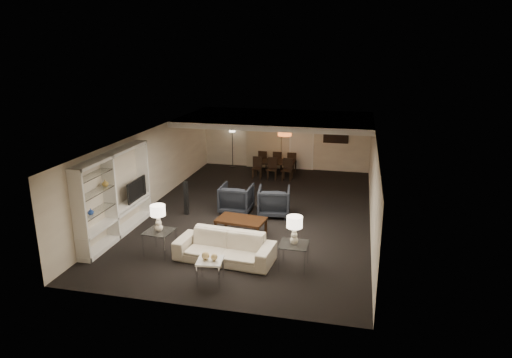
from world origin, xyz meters
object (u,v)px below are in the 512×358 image
object	(u,v)px
pendant_light	(285,132)
chair_fm	(278,161)
armchair_left	(236,199)
chair_fr	(292,162)
side_table_left	(160,242)
television	(133,189)
dining_table	(275,168)
chair_fl	(264,160)
table_lamp_left	(158,218)
floor_lamp	(232,147)
marble_table	(210,271)
chair_nr	(287,170)
sofa	(225,247)
side_table_right	(294,256)
vase_amber	(105,183)
armchair_right	(274,201)
table_lamp_right	(294,230)
coffee_table	(241,227)
chair_nl	(257,168)
chair_nm	(272,169)
floor_speaker	(186,198)
vase_blue	(91,212)

from	to	relation	value
pendant_light	chair_fm	xyz separation A→B (m)	(-0.52, 1.53, -1.50)
armchair_left	chair_fr	distance (m)	5.22
armchair_left	side_table_left	distance (m)	3.48
pendant_light	television	world-z (taller)	pendant_light
dining_table	chair_fl	size ratio (longest dim) A/B	1.92
table_lamp_left	floor_lamp	bearing A→B (deg)	93.41
marble_table	chair_nr	size ratio (longest dim) A/B	0.66
floor_lamp	pendant_light	bearing A→B (deg)	-33.98
armchair_left	chair_nr	xyz separation A→B (m)	(0.99, 3.82, -0.03)
sofa	chair_fr	bearing A→B (deg)	92.55
floor_lamp	side_table_left	bearing A→B (deg)	-86.59
chair_fr	chair_fm	bearing A→B (deg)	-3.27
side_table_right	vase_amber	xyz separation A→B (m)	(-5.00, 0.37, 1.34)
marble_table	chair_nr	bearing A→B (deg)	87.28
armchair_right	television	bearing A→B (deg)	14.47
sofa	table_lamp_right	world-z (taller)	table_lamp_right
marble_table	television	distance (m)	4.40
coffee_table	table_lamp_right	bearing A→B (deg)	-43.26
sofa	marble_table	xyz separation A→B (m)	(0.00, -1.10, -0.08)
side_table_right	marble_table	size ratio (longest dim) A/B	1.20
armchair_right	chair_nr	distance (m)	3.83
television	armchair_right	bearing A→B (deg)	-68.05
dining_table	vase_amber	bearing A→B (deg)	-117.19
pendant_light	chair_nl	distance (m)	1.89
pendant_light	side_table_right	xyz separation A→B (m)	(1.39, -6.89, -1.61)
armchair_left	chair_fl	xyz separation A→B (m)	(-0.21, 5.12, -0.03)
armchair_left	chair_nr	bearing A→B (deg)	-104.28
side_table_right	television	bearing A→B (deg)	160.70
pendant_light	chair_nm	bearing A→B (deg)	156.22
side_table_left	side_table_right	bearing A→B (deg)	0.00
marble_table	chair_fr	world-z (taller)	chair_fr
table_lamp_left	table_lamp_right	size ratio (longest dim) A/B	1.00
chair_nl	chair_nr	bearing A→B (deg)	-4.12
pendant_light	chair_nm	world-z (taller)	pendant_light
vase_amber	marble_table	bearing A→B (deg)	-23.95
table_lamp_left	chair_fm	distance (m)	8.57
coffee_table	chair_fr	distance (m)	6.84
side_table_right	chair_fl	bearing A→B (deg)	106.59
sofa	armchair_right	distance (m)	3.36
floor_speaker	chair_fl	distance (m)	5.79
side_table_right	vase_blue	bearing A→B (deg)	-175.50
side_table_right	vase_blue	distance (m)	5.08
side_table_left	television	bearing A→B (deg)	132.05
vase_amber	chair_fl	distance (m)	8.52
side_table_left	armchair_left	bearing A→B (deg)	71.57
chair_nr	dining_table	bearing A→B (deg)	134.89
side_table_left	chair_nr	world-z (taller)	chair_nr
armchair_right	floor_lamp	xyz separation A→B (m)	(-2.81, 5.29, 0.43)
television	dining_table	distance (m)	6.81
chair_nm	chair_fm	size ratio (longest dim) A/B	1.00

